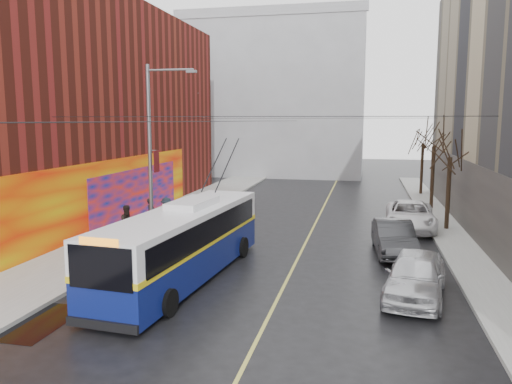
% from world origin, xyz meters
% --- Properties ---
extents(ground, '(140.00, 140.00, 0.00)m').
position_xyz_m(ground, '(0.00, 0.00, 0.00)').
color(ground, black).
rests_on(ground, ground).
extents(sidewalk_left, '(4.00, 60.00, 0.15)m').
position_xyz_m(sidewalk_left, '(-8.00, 12.00, 0.07)').
color(sidewalk_left, gray).
rests_on(sidewalk_left, ground).
extents(sidewalk_right, '(2.00, 60.00, 0.15)m').
position_xyz_m(sidewalk_right, '(9.00, 12.00, 0.07)').
color(sidewalk_right, gray).
rests_on(sidewalk_right, ground).
extents(lane_line, '(0.12, 50.00, 0.01)m').
position_xyz_m(lane_line, '(1.50, 14.00, 0.00)').
color(lane_line, '#BFB74C').
rests_on(lane_line, ground).
extents(building_left, '(12.11, 36.00, 14.00)m').
position_xyz_m(building_left, '(-15.99, 13.99, 6.99)').
color(building_left, '#5E1C12').
rests_on(building_left, ground).
extents(building_far, '(20.50, 12.10, 18.00)m').
position_xyz_m(building_far, '(-6.00, 44.99, 9.02)').
color(building_far, gray).
rests_on(building_far, ground).
extents(streetlight_pole, '(2.65, 0.60, 9.00)m').
position_xyz_m(streetlight_pole, '(-6.14, 10.00, 4.85)').
color(streetlight_pole, slate).
rests_on(streetlight_pole, ground).
extents(catenary_wires, '(18.00, 60.00, 0.22)m').
position_xyz_m(catenary_wires, '(-2.54, 14.77, 6.25)').
color(catenary_wires, black).
extents(tree_near, '(3.20, 3.20, 6.40)m').
position_xyz_m(tree_near, '(9.00, 16.00, 4.98)').
color(tree_near, black).
rests_on(tree_near, ground).
extents(tree_mid, '(3.20, 3.20, 6.68)m').
position_xyz_m(tree_mid, '(9.00, 23.00, 5.25)').
color(tree_mid, black).
rests_on(tree_mid, ground).
extents(tree_far, '(3.20, 3.20, 6.57)m').
position_xyz_m(tree_far, '(9.00, 30.00, 5.14)').
color(tree_far, black).
rests_on(tree_far, ground).
extents(puddle, '(1.95, 3.11, 0.01)m').
position_xyz_m(puddle, '(-5.53, -0.47, 0.00)').
color(puddle, black).
rests_on(puddle, ground).
extents(pigeons_flying, '(1.72, 0.39, 1.30)m').
position_xyz_m(pigeons_flying, '(-3.10, 9.90, 7.03)').
color(pigeons_flying, slate).
extents(trolleybus, '(3.36, 11.50, 5.38)m').
position_xyz_m(trolleybus, '(-2.52, 4.62, 1.50)').
color(trolleybus, '#0B1557').
rests_on(trolleybus, ground).
extents(parked_car_a, '(2.75, 5.12, 1.65)m').
position_xyz_m(parked_car_a, '(6.24, 4.32, 0.83)').
color(parked_car_a, silver).
rests_on(parked_car_a, ground).
extents(parked_car_b, '(2.07, 4.91, 1.58)m').
position_xyz_m(parked_car_b, '(5.80, 10.19, 0.79)').
color(parked_car_b, '#2B2B2E').
rests_on(parked_car_b, ground).
extents(parked_car_c, '(2.92, 5.94, 1.62)m').
position_xyz_m(parked_car_c, '(7.00, 16.00, 0.81)').
color(parked_car_c, white).
rests_on(parked_car_c, ground).
extents(following_car, '(1.69, 4.13, 1.40)m').
position_xyz_m(following_car, '(-3.60, 16.89, 0.70)').
color(following_car, '#B4B4B9').
rests_on(following_car, ground).
extents(pedestrian_a, '(0.48, 0.68, 1.80)m').
position_xyz_m(pedestrian_a, '(-7.24, 11.99, 1.05)').
color(pedestrian_a, black).
rests_on(pedestrian_a, sidewalk_left).
extents(pedestrian_b, '(1.13, 1.16, 1.88)m').
position_xyz_m(pedestrian_b, '(-7.21, 9.16, 1.09)').
color(pedestrian_b, black).
rests_on(pedestrian_b, sidewalk_left).
extents(pedestrian_c, '(1.30, 1.29, 1.80)m').
position_xyz_m(pedestrian_c, '(-6.50, 12.44, 1.05)').
color(pedestrian_c, black).
rests_on(pedestrian_c, sidewalk_left).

